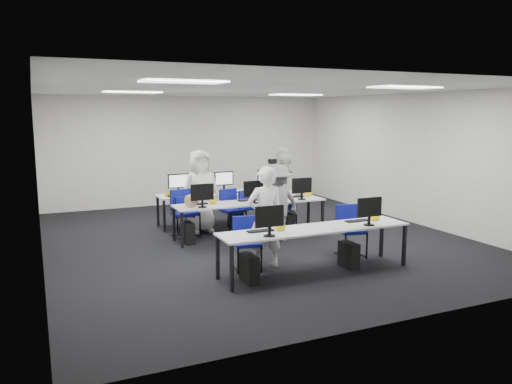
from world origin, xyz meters
name	(u,v)px	position (x,y,z in m)	size (l,w,h in m)	color
room	(255,166)	(0.00, 0.00, 1.50)	(9.00, 9.02, 3.00)	black
ceiling_panels	(255,90)	(0.00, 0.00, 2.98)	(5.20, 4.60, 0.02)	white
desk_front	(315,231)	(0.00, -2.40, 0.68)	(3.20, 0.70, 0.73)	silver
desk_mid	(251,204)	(0.00, 0.20, 0.68)	(3.20, 0.70, 0.73)	silver
desk_back	(227,194)	(0.00, 1.60, 0.68)	(3.20, 0.70, 0.73)	silver
equipment_front	(305,252)	(-0.19, -2.42, 0.36)	(2.51, 0.41, 1.19)	#0D56A9
equipment_mid	(243,220)	(-0.19, 0.18, 0.36)	(2.91, 0.41, 1.19)	white
equipment_back	(234,207)	(0.19, 1.62, 0.36)	(2.91, 0.41, 1.19)	white
chair_0	(247,253)	(-0.94, -1.81, 0.27)	(0.49, 0.52, 0.86)	navy
chair_1	(351,240)	(1.07, -1.85, 0.29)	(0.52, 0.56, 0.91)	navy
chair_2	(185,222)	(-1.25, 0.73, 0.31)	(0.55, 0.59, 0.97)	navy
chair_3	(233,218)	(-0.18, 0.77, 0.29)	(0.52, 0.55, 0.91)	navy
chair_4	(283,214)	(1.06, 0.77, 0.28)	(0.49, 0.52, 0.88)	navy
chair_5	(186,222)	(-1.18, 0.95, 0.26)	(0.53, 0.55, 0.84)	navy
chair_6	(241,216)	(0.11, 0.98, 0.28)	(0.54, 0.57, 0.88)	navy
chair_7	(278,212)	(1.11, 1.14, 0.26)	(0.44, 0.48, 0.82)	navy
handbag	(192,200)	(-1.28, 0.13, 0.86)	(0.32, 0.20, 0.26)	#916F4B
student_0	(265,217)	(-0.60, -1.80, 0.84)	(0.62, 0.40, 1.69)	silver
student_1	(282,190)	(1.02, 0.78, 0.83)	(0.81, 0.63, 1.66)	silver
student_2	(201,191)	(-0.82, 1.01, 0.89)	(0.87, 0.56, 1.77)	silver
student_3	(281,187)	(1.04, 0.86, 0.89)	(1.05, 0.44, 1.79)	silver
photographer	(278,203)	(0.33, -0.40, 0.77)	(1.00, 0.57, 1.54)	slate
dslr_camera	(273,161)	(0.29, -0.22, 1.59)	(0.14, 0.18, 0.10)	black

